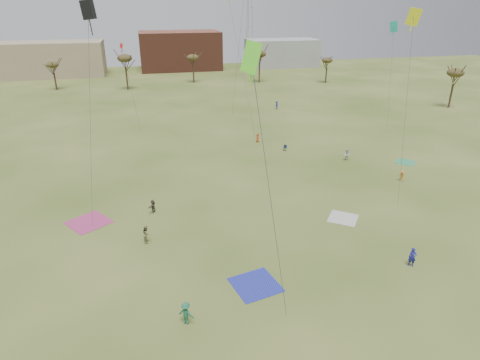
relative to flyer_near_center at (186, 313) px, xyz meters
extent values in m
plane|color=#395119|center=(6.81, 0.03, -0.90)|extent=(260.00, 260.00, 0.00)
imported|color=#216544|center=(0.00, 0.00, 0.00)|extent=(1.33, 1.22, 1.80)
imported|color=navy|center=(20.00, 2.48, -0.01)|extent=(0.77, 0.67, 1.79)
imported|color=#827C52|center=(-2.46, 11.81, -0.01)|extent=(0.74, 0.92, 1.77)
imported|color=brown|center=(-1.63, 17.83, -0.13)|extent=(1.11, 1.45, 1.53)
imported|color=orange|center=(29.88, 19.17, -0.18)|extent=(0.84, 1.06, 1.44)
imported|color=silver|center=(26.38, 27.51, 0.01)|extent=(1.09, 1.13, 1.83)
imported|color=#B9481F|center=(16.10, 38.79, -0.17)|extent=(0.84, 0.82, 1.45)
imported|color=navy|center=(26.00, 59.24, -0.05)|extent=(0.75, 1.16, 1.70)
cube|color=#252FA4|center=(6.00, 3.05, -0.90)|extent=(4.30, 4.30, 0.03)
cube|color=beige|center=(18.09, 11.75, -0.90)|extent=(4.06, 4.06, 0.03)
cube|color=#B53770|center=(-8.34, 17.10, -0.90)|extent=(5.29, 5.29, 0.03)
cube|color=#369460|center=(34.37, 24.99, -0.90)|extent=(3.61, 3.61, 0.03)
cube|color=#121E33|center=(19.07, 33.75, -0.48)|extent=(0.70, 0.70, 0.04)
cube|color=#121E33|center=(19.21, 33.94, -0.25)|extent=(0.48, 0.41, 0.44)
cylinder|color=#4C4C51|center=(13.94, 41.07, 10.97)|extent=(3.41, 5.23, 21.95)
cube|color=yellow|center=(25.79, 16.03, 18.98)|extent=(0.89, 0.89, 1.75)
cube|color=yellow|center=(25.79, 16.03, 18.37)|extent=(0.08, 0.08, 1.57)
cylinder|color=#4C4C51|center=(25.03, 13.70, 9.49)|extent=(1.56, 4.70, 18.98)
cylinder|color=#4C4C51|center=(16.44, 53.20, 13.55)|extent=(2.66, 1.38, 27.10)
cube|color=#5DDF27|center=(4.03, -2.21, 17.85)|extent=(0.82, 0.82, 1.60)
cube|color=#5DDF27|center=(4.03, -2.21, 17.29)|extent=(0.08, 0.08, 1.44)
cylinder|color=#4C4C51|center=(5.48, -2.04, 8.93)|extent=(2.93, 0.39, 17.85)
cube|color=teal|center=(41.78, 44.28, 16.29)|extent=(0.91, 0.91, 1.78)
cube|color=teal|center=(41.78, 44.28, 15.66)|extent=(0.08, 0.08, 1.61)
cylinder|color=#4C4C51|center=(40.74, 41.53, 8.14)|extent=(2.12, 5.55, 16.30)
cube|color=black|center=(-5.56, 17.70, 19.76)|extent=(0.93, 0.93, 1.60)
cube|color=black|center=(-5.56, 17.70, 18.83)|extent=(0.08, 0.08, 2.40)
cylinder|color=#4C4C51|center=(-6.60, 16.06, 9.88)|extent=(2.13, 3.32, 19.77)
cone|color=#B41A13|center=(-4.04, 44.33, 14.17)|extent=(0.81, 0.06, 0.81)
cube|color=#B41A13|center=(-4.04, 44.33, 13.66)|extent=(0.08, 0.08, 1.32)
cylinder|color=#4C4C51|center=(-3.27, 45.20, 7.09)|extent=(1.60, 1.78, 14.18)
cylinder|color=#3A2B1E|center=(-23.19, 92.03, 1.26)|extent=(0.40, 0.40, 4.32)
ellipsoid|color=#473D1E|center=(-23.19, 92.03, 5.44)|extent=(3.02, 3.02, 1.58)
cylinder|color=#3A2B1E|center=(-5.19, 88.03, 1.80)|extent=(0.40, 0.40, 5.40)
ellipsoid|color=#473D1E|center=(-5.19, 88.03, 7.02)|extent=(3.78, 3.78, 1.98)
cylinder|color=#3A2B1E|center=(12.81, 94.03, 1.44)|extent=(0.40, 0.40, 4.68)
ellipsoid|color=#473D1E|center=(12.81, 94.03, 5.97)|extent=(3.28, 3.28, 1.72)
cylinder|color=#3A2B1E|center=(30.81, 90.03, 1.74)|extent=(0.40, 0.40, 5.28)
ellipsoid|color=#473D1E|center=(30.81, 90.03, 6.85)|extent=(3.70, 3.70, 1.94)
cylinder|color=#3A2B1E|center=(48.81, 85.03, 1.20)|extent=(0.40, 0.40, 4.20)
ellipsoid|color=#473D1E|center=(48.81, 85.03, 5.26)|extent=(2.94, 2.94, 1.54)
cylinder|color=#3A2B1E|center=(62.81, 52.03, 1.62)|extent=(0.40, 0.40, 5.04)
ellipsoid|color=#473D1E|center=(62.81, 52.03, 6.49)|extent=(3.53, 3.53, 1.85)
cube|color=#937F60|center=(-28.19, 115.03, 4.10)|extent=(32.00, 14.00, 10.00)
cube|color=brown|center=(11.81, 120.03, 5.10)|extent=(26.00, 16.00, 12.00)
cube|color=gray|center=(46.81, 118.03, 3.60)|extent=(24.00, 12.00, 9.00)
cylinder|color=#9EA3A8|center=(37.71, 125.03, 18.10)|extent=(0.16, 0.16, 38.00)
cylinder|color=#9EA3A8|center=(36.36, 125.81, 18.10)|extent=(0.16, 0.16, 38.00)
cylinder|color=#9EA3A8|center=(36.36, 124.25, 18.10)|extent=(0.16, 0.16, 38.00)
camera|label=1|loc=(-1.57, -23.44, 20.58)|focal=30.86mm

